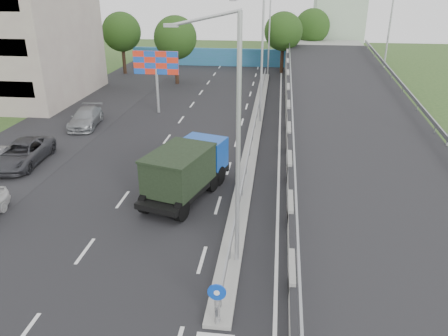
% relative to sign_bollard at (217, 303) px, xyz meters
% --- Properties ---
extents(road_surface, '(26.00, 90.00, 0.04)m').
position_rel_sign_bollard_xyz_m(road_surface, '(-3.00, 17.83, -1.03)').
color(road_surface, black).
rests_on(road_surface, ground).
extents(parking_strip, '(8.00, 90.00, 0.05)m').
position_rel_sign_bollard_xyz_m(parking_strip, '(-16.00, 17.83, -1.03)').
color(parking_strip, black).
rests_on(parking_strip, ground).
extents(median, '(1.00, 44.00, 0.20)m').
position_rel_sign_bollard_xyz_m(median, '(0.00, 21.83, -0.93)').
color(median, gray).
rests_on(median, ground).
extents(overpass_ramp, '(10.00, 50.00, 3.50)m').
position_rel_sign_bollard_xyz_m(overpass_ramp, '(7.50, 21.83, 0.72)').
color(overpass_ramp, gray).
rests_on(overpass_ramp, ground).
extents(median_guardrail, '(0.09, 44.00, 0.71)m').
position_rel_sign_bollard_xyz_m(median_guardrail, '(0.00, 21.83, -0.28)').
color(median_guardrail, gray).
rests_on(median_guardrail, median).
extents(sign_bollard, '(0.64, 0.23, 1.67)m').
position_rel_sign_bollard_xyz_m(sign_bollard, '(0.00, 0.00, 0.00)').
color(sign_bollard, black).
rests_on(sign_bollard, median).
extents(lamp_post_near, '(2.74, 0.18, 10.08)m').
position_rel_sign_bollard_xyz_m(lamp_post_near, '(0.11, 3.83, 4.77)').
color(lamp_post_near, '#B2B5B7').
rests_on(lamp_post_near, median).
extents(lamp_post_mid, '(2.74, 0.18, 10.08)m').
position_rel_sign_bollard_xyz_m(lamp_post_mid, '(0.11, 23.83, 4.77)').
color(lamp_post_mid, '#B2B5B7').
rests_on(lamp_post_mid, median).
extents(lamp_post_far, '(2.74, 0.18, 10.08)m').
position_rel_sign_bollard_xyz_m(lamp_post_far, '(0.11, 43.83, 4.77)').
color(lamp_post_far, '#B2B5B7').
rests_on(lamp_post_far, median).
extents(blue_wall, '(30.00, 0.50, 2.40)m').
position_rel_sign_bollard_xyz_m(blue_wall, '(-4.00, 49.83, 0.17)').
color(blue_wall, '#246F86').
rests_on(blue_wall, ground).
extents(church, '(7.00, 7.00, 13.80)m').
position_rel_sign_bollard_xyz_m(church, '(10.00, 57.83, 4.28)').
color(church, '#B2CCAD').
rests_on(church, ground).
extents(billboard, '(4.00, 0.24, 5.50)m').
position_rel_sign_bollard_xyz_m(billboard, '(-9.00, 25.83, 3.15)').
color(billboard, '#B2B5B7').
rests_on(billboard, ground).
extents(tree_left_mid, '(4.80, 4.80, 7.60)m').
position_rel_sign_bollard_xyz_m(tree_left_mid, '(-10.00, 37.83, 4.14)').
color(tree_left_mid, black).
rests_on(tree_left_mid, ground).
extents(tree_median_far, '(4.80, 4.80, 7.60)m').
position_rel_sign_bollard_xyz_m(tree_median_far, '(2.00, 45.83, 4.14)').
color(tree_median_far, black).
rests_on(tree_median_far, ground).
extents(tree_left_far, '(4.80, 4.80, 7.60)m').
position_rel_sign_bollard_xyz_m(tree_left_far, '(-18.00, 42.83, 4.14)').
color(tree_left_far, black).
rests_on(tree_left_far, ground).
extents(tree_ramp_far, '(4.80, 4.80, 7.60)m').
position_rel_sign_bollard_xyz_m(tree_ramp_far, '(6.00, 52.83, 4.14)').
color(tree_ramp_far, black).
rests_on(tree_ramp_far, ground).
extents(dump_truck, '(4.15, 7.03, 2.92)m').
position_rel_sign_bollard_xyz_m(dump_truck, '(-3.07, 9.85, 0.58)').
color(dump_truck, black).
rests_on(dump_truck, ground).
extents(parked_car_c, '(2.85, 5.59, 1.51)m').
position_rel_sign_bollard_xyz_m(parked_car_c, '(-14.65, 12.94, -0.28)').
color(parked_car_c, '#323237').
rests_on(parked_car_c, ground).
extents(parked_car_d, '(2.70, 5.23, 1.45)m').
position_rel_sign_bollard_xyz_m(parked_car_d, '(-13.88, 21.16, -0.31)').
color(parked_car_d, gray).
rests_on(parked_car_d, ground).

